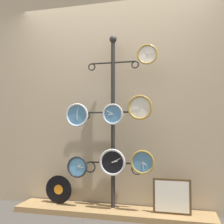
# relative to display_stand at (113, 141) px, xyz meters

# --- Properties ---
(shop_wall) EXTENTS (4.40, 0.04, 2.80)m
(shop_wall) POSITION_rel_display_stand_xyz_m (0.00, 0.16, 0.60)
(shop_wall) COLOR tan
(shop_wall) RESTS_ON ground_plane
(low_shelf) EXTENTS (2.20, 0.36, 0.06)m
(low_shelf) POSITION_rel_display_stand_xyz_m (0.00, -0.06, -0.77)
(low_shelf) COLOR #9E7A4C
(low_shelf) RESTS_ON ground_plane
(display_stand) EXTENTS (0.75, 0.34, 2.02)m
(display_stand) POSITION_rel_display_stand_xyz_m (0.00, 0.00, 0.00)
(display_stand) COLOR #282623
(display_stand) RESTS_ON ground_plane
(clock_top_right) EXTENTS (0.23, 0.04, 0.23)m
(clock_top_right) POSITION_rel_display_stand_xyz_m (0.40, -0.09, 0.95)
(clock_top_right) COLOR silver
(clock_middle_left) EXTENTS (0.27, 0.04, 0.27)m
(clock_middle_left) POSITION_rel_display_stand_xyz_m (-0.39, -0.11, 0.29)
(clock_middle_left) COLOR #4C84B2
(clock_middle_center) EXTENTS (0.24, 0.04, 0.24)m
(clock_middle_center) POSITION_rel_display_stand_xyz_m (0.02, -0.09, 0.30)
(clock_middle_center) COLOR #4C84B2
(clock_middle_right) EXTENTS (0.27, 0.04, 0.27)m
(clock_middle_right) POSITION_rel_display_stand_xyz_m (0.32, -0.12, 0.37)
(clock_middle_right) COLOR silver
(clock_bottom_left) EXTENTS (0.24, 0.04, 0.24)m
(clock_bottom_left) POSITION_rel_display_stand_xyz_m (-0.39, -0.10, -0.29)
(clock_bottom_left) COLOR #60A8DB
(clock_bottom_center) EXTENTS (0.29, 0.04, 0.29)m
(clock_bottom_center) POSITION_rel_display_stand_xyz_m (0.02, -0.11, -0.22)
(clock_bottom_center) COLOR black
(clock_bottom_right) EXTENTS (0.26, 0.04, 0.26)m
(clock_bottom_right) POSITION_rel_display_stand_xyz_m (0.35, -0.11, -0.21)
(clock_bottom_right) COLOR #4C84B2
(vinyl_record) EXTENTS (0.33, 0.01, 0.33)m
(vinyl_record) POSITION_rel_display_stand_xyz_m (-0.66, -0.02, -0.58)
(vinyl_record) COLOR black
(vinyl_record) RESTS_ON low_shelf
(picture_frame) EXTENTS (0.39, 0.02, 0.36)m
(picture_frame) POSITION_rel_display_stand_xyz_m (0.65, -0.07, -0.56)
(picture_frame) COLOR #4C381E
(picture_frame) RESTS_ON low_shelf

